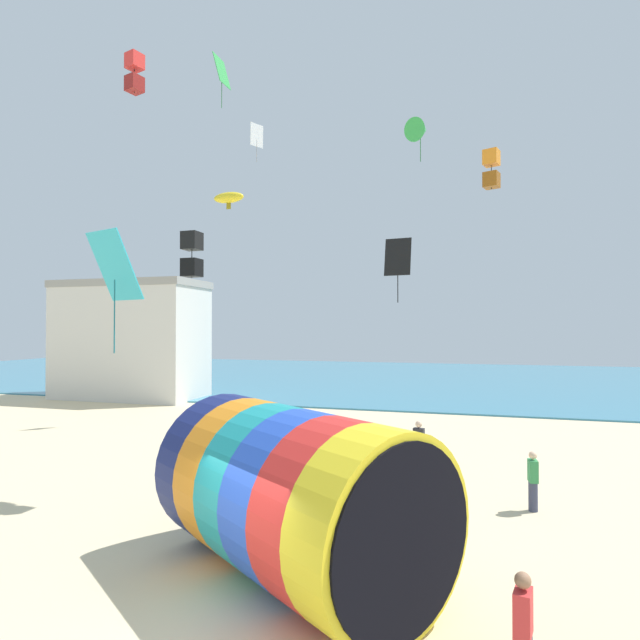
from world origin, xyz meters
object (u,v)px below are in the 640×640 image
at_px(kite_black_diamond, 398,258).
at_px(kite_black_box, 192,254).
at_px(bystander_near_water, 419,446).
at_px(kite_handler, 523,633).
at_px(kite_green_diamond, 222,72).
at_px(kite_white_diamond, 257,136).
at_px(giant_inflatable_tube, 293,493).
at_px(kite_red_box, 135,73).
at_px(kite_yellow_parafoil, 229,198).
at_px(kite_cyan_diamond, 115,267).
at_px(kite_green_delta, 420,130).
at_px(bystander_mid_beach, 533,481).
at_px(kite_orange_box, 491,169).

height_order(kite_black_diamond, kite_black_box, kite_black_diamond).
bearing_deg(kite_black_box, bystander_near_water, 33.19).
distance_m(kite_handler, kite_black_box, 12.16).
bearing_deg(kite_green_diamond, kite_white_diamond, 87.88).
height_order(giant_inflatable_tube, kite_white_diamond, kite_white_diamond).
height_order(kite_red_box, kite_yellow_parafoil, kite_red_box).
distance_m(kite_black_box, bystander_near_water, 9.80).
bearing_deg(kite_handler, kite_red_box, 144.65).
height_order(kite_handler, kite_black_diamond, kite_black_diamond).
height_order(kite_cyan_diamond, kite_green_delta, kite_green_delta).
height_order(kite_handler, kite_black_box, kite_black_box).
height_order(kite_red_box, kite_black_box, kite_red_box).
bearing_deg(giant_inflatable_tube, bystander_mid_beach, 45.53).
xyz_separation_m(kite_white_diamond, kite_green_diamond, (-0.14, -3.92, 1.63)).
relative_size(kite_black_diamond, bystander_near_water, 1.26).
relative_size(kite_black_diamond, kite_white_diamond, 1.04).
xyz_separation_m(giant_inflatable_tube, kite_green_diamond, (-7.71, 12.06, 15.49)).
relative_size(kite_black_diamond, kite_yellow_parafoil, 2.01).
bearing_deg(kite_cyan_diamond, kite_yellow_parafoil, 84.67).
height_order(kite_black_diamond, kite_red_box, kite_red_box).
xyz_separation_m(kite_cyan_diamond, kite_green_diamond, (-3.41, 11.91, 10.85)).
bearing_deg(kite_white_diamond, kite_yellow_parafoil, -71.39).
relative_size(kite_handler, kite_orange_box, 1.22).
relative_size(kite_black_diamond, kite_green_delta, 1.13).
height_order(kite_yellow_parafoil, kite_green_diamond, kite_green_diamond).
bearing_deg(kite_green_diamond, bystander_near_water, -23.03).
bearing_deg(kite_cyan_diamond, kite_handler, -15.48).
relative_size(kite_red_box, kite_yellow_parafoil, 1.42).
distance_m(kite_red_box, kite_black_box, 9.15).
bearing_deg(bystander_near_water, kite_green_diamond, 156.97).
relative_size(kite_cyan_diamond, bystander_near_water, 1.55).
xyz_separation_m(kite_handler, kite_orange_box, (0.25, 10.43, 9.45)).
xyz_separation_m(kite_black_diamond, kite_white_diamond, (-8.72, 8.42, 8.21)).
xyz_separation_m(kite_yellow_parafoil, bystander_mid_beach, (8.91, 0.20, -8.24)).
relative_size(kite_handler, kite_white_diamond, 0.79).
height_order(kite_handler, kite_cyan_diamond, kite_cyan_diamond).
bearing_deg(kite_red_box, giant_inflatable_tube, -38.19).
relative_size(kite_yellow_parafoil, kite_green_diamond, 0.44).
bearing_deg(giant_inflatable_tube, kite_green_delta, 82.24).
bearing_deg(kite_green_diamond, kite_green_delta, -1.19).
height_order(kite_yellow_parafoil, bystander_near_water, kite_yellow_parafoil).
height_order(giant_inflatable_tube, kite_red_box, kite_red_box).
relative_size(kite_cyan_diamond, kite_white_diamond, 1.29).
bearing_deg(giant_inflatable_tube, kite_green_diamond, 122.58).
bearing_deg(kite_green_delta, bystander_near_water, -87.09).
distance_m(kite_black_diamond, kite_yellow_parafoil, 5.91).
height_order(kite_black_diamond, kite_orange_box, kite_orange_box).
relative_size(giant_inflatable_tube, kite_orange_box, 4.93).
relative_size(kite_green_diamond, bystander_near_water, 1.43).
height_order(kite_handler, kite_white_diamond, kite_white_diamond).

